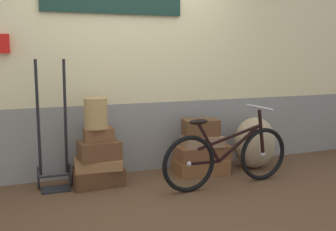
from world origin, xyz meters
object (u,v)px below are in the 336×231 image
(wicker_basket, at_px, (96,113))
(suitcase_4, at_px, (200,166))
(luggage_trolley, at_px, (54,155))
(burlap_sack, at_px, (255,143))
(suitcase_1, at_px, (98,164))
(suitcase_6, at_px, (203,141))
(suitcase_3, at_px, (99,134))
(suitcase_7, at_px, (201,127))
(suitcase_5, at_px, (202,152))
(bicycle, at_px, (227,157))
(suitcase_0, at_px, (98,176))
(suitcase_2, at_px, (99,150))

(wicker_basket, bearing_deg, suitcase_4, 0.84)
(luggage_trolley, relative_size, burlap_sack, 2.14)
(suitcase_1, distance_m, burlap_sack, 2.01)
(suitcase_6, bearing_deg, suitcase_3, -176.08)
(suitcase_7, bearing_deg, suitcase_6, -60.34)
(suitcase_5, bearing_deg, suitcase_6, -108.59)
(wicker_basket, height_order, luggage_trolley, luggage_trolley)
(suitcase_4, xyz_separation_m, luggage_trolley, (-1.72, 0.09, 0.28))
(bicycle, bearing_deg, suitcase_4, 97.57)
(bicycle, bearing_deg, suitcase_0, 157.96)
(burlap_sack, bearing_deg, suitcase_4, 176.98)
(suitcase_7, relative_size, burlap_sack, 0.64)
(suitcase_6, bearing_deg, suitcase_2, -174.37)
(suitcase_6, xyz_separation_m, wicker_basket, (-1.28, 0.01, 0.41))
(suitcase_6, relative_size, bicycle, 0.29)
(suitcase_6, bearing_deg, luggage_trolley, -178.31)
(suitcase_5, height_order, suitcase_6, suitcase_6)
(suitcase_2, xyz_separation_m, luggage_trolley, (-0.47, 0.12, -0.04))
(suitcase_3, bearing_deg, suitcase_6, -1.72)
(suitcase_1, bearing_deg, suitcase_0, 102.86)
(suitcase_0, relative_size, suitcase_1, 1.08)
(suitcase_7, xyz_separation_m, bicycle, (0.07, -0.53, -0.24))
(suitcase_2, height_order, suitcase_3, suitcase_3)
(suitcase_6, xyz_separation_m, luggage_trolley, (-1.73, 0.12, -0.04))
(suitcase_6, bearing_deg, suitcase_7, 118.73)
(suitcase_7, bearing_deg, bicycle, -75.38)
(suitcase_6, relative_size, burlap_sack, 0.70)
(suitcase_2, height_order, suitcase_4, suitcase_2)
(suitcase_2, bearing_deg, burlap_sack, -3.59)
(suitcase_4, relative_size, suitcase_5, 0.97)
(suitcase_0, bearing_deg, luggage_trolley, 166.59)
(suitcase_3, bearing_deg, suitcase_1, -131.27)
(suitcase_1, distance_m, suitcase_7, 1.30)
(suitcase_2, distance_m, suitcase_5, 1.28)
(suitcase_2, height_order, suitcase_5, suitcase_2)
(suitcase_0, bearing_deg, burlap_sack, -4.78)
(suitcase_0, xyz_separation_m, burlap_sack, (2.01, -0.05, 0.23))
(wicker_basket, bearing_deg, burlap_sack, -0.58)
(burlap_sack, bearing_deg, suitcase_6, 179.36)
(suitcase_1, xyz_separation_m, suitcase_4, (1.26, 0.01, -0.16))
(suitcase_3, height_order, suitcase_4, suitcase_3)
(suitcase_2, xyz_separation_m, wicker_basket, (-0.02, 0.01, 0.41))
(suitcase_0, bearing_deg, wicker_basket, -104.93)
(suitcase_1, bearing_deg, suitcase_4, 5.95)
(wicker_basket, bearing_deg, suitcase_6, -0.55)
(wicker_basket, xyz_separation_m, burlap_sack, (2.01, -0.02, -0.49))
(suitcase_6, xyz_separation_m, bicycle, (0.06, -0.50, -0.07))
(suitcase_3, bearing_deg, suitcase_4, -0.30)
(bicycle, bearing_deg, suitcase_3, 157.68)
(suitcase_6, xyz_separation_m, burlap_sack, (0.73, -0.01, -0.08))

